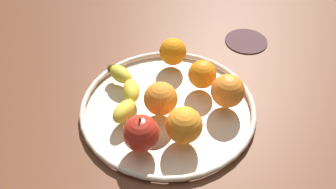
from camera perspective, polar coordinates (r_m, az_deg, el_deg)
The scene contains 10 objects.
ground_plane at distance 85.29cm, azimuth 0.00°, elevation -3.28°, with size 134.02×134.02×4.00cm, color brown.
fruit_bowl at distance 83.16cm, azimuth 0.00°, elevation -1.92°, with size 38.27×38.27×1.80cm.
banana at distance 83.66cm, azimuth -6.51°, elevation 0.65°, with size 18.77×9.16×3.58cm.
apple at distance 72.59cm, azimuth -4.06°, elevation -5.79°, with size 7.16×7.16×7.96cm.
orange_front_left at distance 78.76cm, azimuth -1.10°, elevation -0.62°, with size 7.09×7.09×7.09cm, color orange.
orange_front_right at distance 81.30cm, azimuth 8.92°, elevation 0.54°, with size 7.24×7.24×7.24cm, color orange.
orange_center at distance 85.21cm, azimuth 5.14°, elevation 3.02°, with size 6.40×6.40×6.40cm, color orange.
orange_back_left at distance 91.15cm, azimuth 0.74°, elevation 6.43°, with size 6.50×6.50×6.50cm, color orange.
orange_back_right at distance 73.68cm, azimuth 2.41°, elevation -4.60°, with size 7.33×7.33×7.33cm, color orange.
ambient_coaster at distance 104.79cm, azimuth 11.61°, elevation 7.88°, with size 11.25×11.25×0.60cm, color #3E2425.
Camera 1 is at (-57.65, -2.25, 60.81)cm, focal length 40.78 mm.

